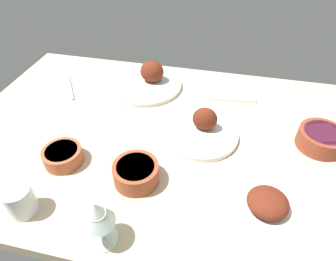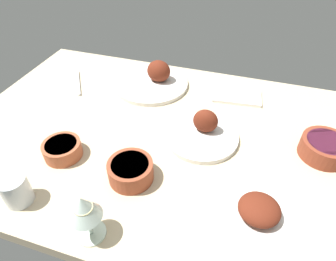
{
  "view_description": "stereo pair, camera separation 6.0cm",
  "coord_description": "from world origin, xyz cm",
  "px_view_note": "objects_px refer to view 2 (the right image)",
  "views": [
    {
      "loc": [
        15.57,
        -68.76,
        67.4
      ],
      "look_at": [
        0.0,
        0.0,
        6.0
      ],
      "focal_mm": 30.88,
      "sensor_mm": 36.0,
      "label": 1
    },
    {
      "loc": [
        21.35,
        -67.19,
        67.4
      ],
      "look_at": [
        0.0,
        0.0,
        6.0
      ],
      "focal_mm": 30.88,
      "sensor_mm": 36.0,
      "label": 2
    }
  ],
  "objects_px": {
    "plate_near_viewer": "(266,225)",
    "water_tumbler": "(16,190)",
    "plate_center_main": "(203,132)",
    "folded_napkin": "(237,96)",
    "wine_glass": "(84,209)",
    "bowl_onions": "(325,147)",
    "bowl_potatoes": "(131,170)",
    "fork_loose": "(79,83)",
    "bowl_pasta": "(62,149)",
    "plate_far_side": "(153,80)"
  },
  "relations": [
    {
      "from": "plate_near_viewer",
      "to": "water_tumbler",
      "type": "distance_m",
      "value": 0.62
    },
    {
      "from": "plate_center_main",
      "to": "folded_napkin",
      "type": "bearing_deg",
      "value": 73.32
    },
    {
      "from": "wine_glass",
      "to": "folded_napkin",
      "type": "bearing_deg",
      "value": 69.38
    },
    {
      "from": "plate_near_viewer",
      "to": "bowl_onions",
      "type": "height_order",
      "value": "plate_near_viewer"
    },
    {
      "from": "bowl_potatoes",
      "to": "folded_napkin",
      "type": "xyz_separation_m",
      "value": [
        0.23,
        0.49,
        -0.03
      ]
    },
    {
      "from": "plate_near_viewer",
      "to": "folded_napkin",
      "type": "height_order",
      "value": "plate_near_viewer"
    },
    {
      "from": "plate_center_main",
      "to": "water_tumbler",
      "type": "xyz_separation_m",
      "value": [
        -0.4,
        -0.38,
        0.02
      ]
    },
    {
      "from": "plate_near_viewer",
      "to": "water_tumbler",
      "type": "relative_size",
      "value": 3.6
    },
    {
      "from": "folded_napkin",
      "to": "fork_loose",
      "type": "bearing_deg",
      "value": -171.55
    },
    {
      "from": "plate_center_main",
      "to": "wine_glass",
      "type": "relative_size",
      "value": 1.69
    },
    {
      "from": "water_tumbler",
      "to": "fork_loose",
      "type": "xyz_separation_m",
      "value": [
        -0.16,
        0.55,
        -0.04
      ]
    },
    {
      "from": "plate_near_viewer",
      "to": "bowl_pasta",
      "type": "distance_m",
      "value": 0.6
    },
    {
      "from": "bowl_potatoes",
      "to": "water_tumbler",
      "type": "bearing_deg",
      "value": -147.56
    },
    {
      "from": "bowl_potatoes",
      "to": "folded_napkin",
      "type": "distance_m",
      "value": 0.54
    },
    {
      "from": "bowl_potatoes",
      "to": "folded_napkin",
      "type": "bearing_deg",
      "value": 64.72
    },
    {
      "from": "fork_loose",
      "to": "bowl_pasta",
      "type": "bearing_deg",
      "value": -8.42
    },
    {
      "from": "plate_near_viewer",
      "to": "wine_glass",
      "type": "distance_m",
      "value": 0.42
    },
    {
      "from": "bowl_onions",
      "to": "bowl_pasta",
      "type": "relative_size",
      "value": 1.26
    },
    {
      "from": "plate_far_side",
      "to": "bowl_pasta",
      "type": "relative_size",
      "value": 2.62
    },
    {
      "from": "plate_near_viewer",
      "to": "fork_loose",
      "type": "height_order",
      "value": "plate_near_viewer"
    },
    {
      "from": "plate_far_side",
      "to": "fork_loose",
      "type": "relative_size",
      "value": 1.57
    },
    {
      "from": "plate_center_main",
      "to": "bowl_onions",
      "type": "bearing_deg",
      "value": 4.76
    },
    {
      "from": "wine_glass",
      "to": "water_tumbler",
      "type": "bearing_deg",
      "value": 172.56
    },
    {
      "from": "water_tumbler",
      "to": "plate_center_main",
      "type": "bearing_deg",
      "value": 43.95
    },
    {
      "from": "bowl_onions",
      "to": "fork_loose",
      "type": "bearing_deg",
      "value": 171.62
    },
    {
      "from": "wine_glass",
      "to": "water_tumbler",
      "type": "xyz_separation_m",
      "value": [
        -0.22,
        0.03,
        -0.06
      ]
    },
    {
      "from": "bowl_potatoes",
      "to": "wine_glass",
      "type": "xyz_separation_m",
      "value": [
        -0.02,
        -0.19,
        0.07
      ]
    },
    {
      "from": "bowl_onions",
      "to": "water_tumbler",
      "type": "distance_m",
      "value": 0.87
    },
    {
      "from": "plate_far_side",
      "to": "wine_glass",
      "type": "height_order",
      "value": "wine_glass"
    },
    {
      "from": "plate_near_viewer",
      "to": "wine_glass",
      "type": "bearing_deg",
      "value": -160.72
    },
    {
      "from": "plate_center_main",
      "to": "fork_loose",
      "type": "height_order",
      "value": "plate_center_main"
    },
    {
      "from": "bowl_pasta",
      "to": "wine_glass",
      "type": "height_order",
      "value": "wine_glass"
    },
    {
      "from": "bowl_onions",
      "to": "wine_glass",
      "type": "xyz_separation_m",
      "value": [
        -0.54,
        -0.44,
        0.07
      ]
    },
    {
      "from": "wine_glass",
      "to": "folded_napkin",
      "type": "xyz_separation_m",
      "value": [
        0.25,
        0.67,
        -0.09
      ]
    },
    {
      "from": "plate_near_viewer",
      "to": "plate_center_main",
      "type": "xyz_separation_m",
      "value": [
        -0.21,
        0.28,
        0.0
      ]
    },
    {
      "from": "fork_loose",
      "to": "plate_near_viewer",
      "type": "bearing_deg",
      "value": 26.83
    },
    {
      "from": "folded_napkin",
      "to": "bowl_potatoes",
      "type": "bearing_deg",
      "value": -115.28
    },
    {
      "from": "wine_glass",
      "to": "bowl_onions",
      "type": "bearing_deg",
      "value": 39.41
    },
    {
      "from": "plate_center_main",
      "to": "bowl_potatoes",
      "type": "bearing_deg",
      "value": -123.79
    },
    {
      "from": "plate_center_main",
      "to": "bowl_onions",
      "type": "relative_size",
      "value": 1.65
    },
    {
      "from": "bowl_onions",
      "to": "water_tumbler",
      "type": "bearing_deg",
      "value": -151.49
    },
    {
      "from": "water_tumbler",
      "to": "fork_loose",
      "type": "distance_m",
      "value": 0.57
    },
    {
      "from": "plate_center_main",
      "to": "bowl_potatoes",
      "type": "xyz_separation_m",
      "value": [
        -0.15,
        -0.23,
        0.01
      ]
    },
    {
      "from": "plate_near_viewer",
      "to": "plate_center_main",
      "type": "bearing_deg",
      "value": 127.65
    },
    {
      "from": "plate_center_main",
      "to": "bowl_pasta",
      "type": "xyz_separation_m",
      "value": [
        -0.38,
        -0.21,
        0.0
      ]
    },
    {
      "from": "folded_napkin",
      "to": "plate_center_main",
      "type": "bearing_deg",
      "value": -106.68
    },
    {
      "from": "plate_center_main",
      "to": "wine_glass",
      "type": "distance_m",
      "value": 0.46
    },
    {
      "from": "bowl_potatoes",
      "to": "wine_glass",
      "type": "height_order",
      "value": "wine_glass"
    },
    {
      "from": "bowl_onions",
      "to": "wine_glass",
      "type": "distance_m",
      "value": 0.7
    },
    {
      "from": "bowl_potatoes",
      "to": "wine_glass",
      "type": "relative_size",
      "value": 0.9
    }
  ]
}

